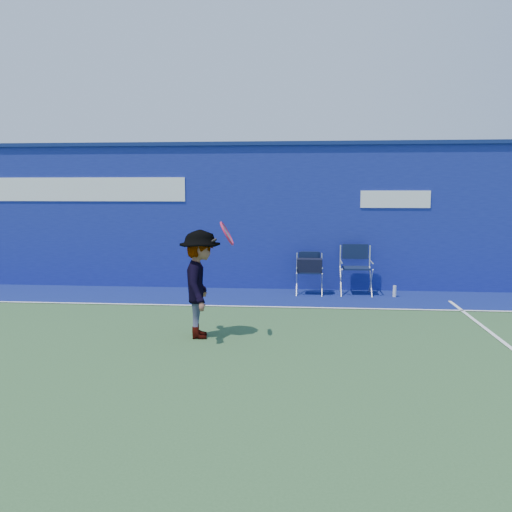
# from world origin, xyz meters

# --- Properties ---
(ground) EXTENTS (80.00, 80.00, 0.00)m
(ground) POSITION_xyz_m (0.00, 0.00, 0.00)
(ground) COLOR #30532C
(ground) RESTS_ON ground
(stadium_wall) EXTENTS (24.00, 0.50, 3.08)m
(stadium_wall) POSITION_xyz_m (-0.00, 5.20, 1.55)
(stadium_wall) COLOR navy
(stadium_wall) RESTS_ON ground
(out_of_bounds_strip) EXTENTS (24.00, 1.80, 0.01)m
(out_of_bounds_strip) POSITION_xyz_m (0.00, 4.10, 0.00)
(out_of_bounds_strip) COLOR navy
(out_of_bounds_strip) RESTS_ON ground
(court_lines) EXTENTS (24.00, 12.00, 0.01)m
(court_lines) POSITION_xyz_m (0.00, 0.60, 0.01)
(court_lines) COLOR white
(court_lines) RESTS_ON out_of_bounds_strip
(directors_chair_left) EXTENTS (0.50, 0.46, 0.85)m
(directors_chair_left) POSITION_xyz_m (1.87, 4.47, 0.36)
(directors_chair_left) COLOR silver
(directors_chair_left) RESTS_ON ground
(directors_chair_right) EXTENTS (0.59, 0.53, 0.99)m
(directors_chair_right) POSITION_xyz_m (2.80, 4.55, 0.31)
(directors_chair_right) COLOR silver
(directors_chair_right) RESTS_ON ground
(water_bottle) EXTENTS (0.07, 0.07, 0.23)m
(water_bottle) POSITION_xyz_m (3.53, 4.35, 0.11)
(water_bottle) COLOR silver
(water_bottle) RESTS_ON ground
(tennis_player) EXTENTS (0.87, 1.07, 1.67)m
(tennis_player) POSITION_xyz_m (0.30, 1.17, 0.77)
(tennis_player) COLOR #EA4738
(tennis_player) RESTS_ON ground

